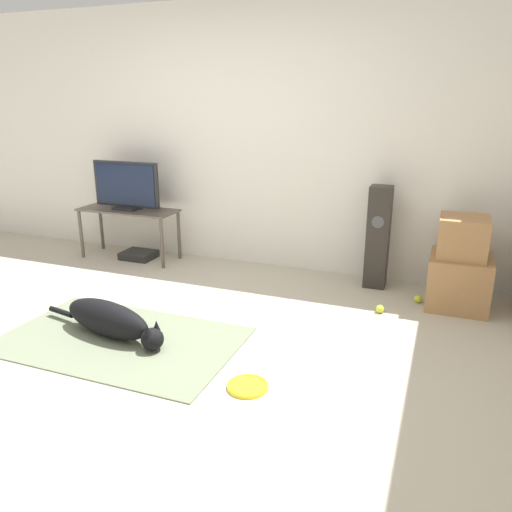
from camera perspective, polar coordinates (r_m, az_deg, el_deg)
The scene contains 13 objects.
ground_plane at distance 3.62m, azimuth -14.02°, elevation -10.32°, with size 12.00×12.00×0.00m, color #BCB29E.
wall_back at distance 5.07m, azimuth -1.20°, elevation 13.27°, with size 8.00×0.06×2.55m.
area_rug at distance 3.76m, azimuth -15.25°, elevation -9.21°, with size 1.70×1.04×0.01m.
dog at distance 3.77m, azimuth -16.31°, elevation -7.03°, with size 1.15×0.36×0.26m.
frisbee at distance 3.09m, azimuth -0.97°, elevation -14.64°, with size 0.25×0.25×0.03m.
cardboard_box_lower at distance 4.45m, azimuth 22.13°, elevation -2.69°, with size 0.48×0.51×0.43m.
cardboard_box_upper at distance 4.34m, azimuth 22.56°, elevation 2.02°, with size 0.37×0.39×0.33m.
floor_speaker at distance 4.62m, azimuth 13.77°, elevation 2.09°, with size 0.19×0.20×0.93m.
tv_stand at distance 5.47m, azimuth -14.38°, elevation 4.45°, with size 1.06×0.40×0.54m.
tv at distance 5.41m, azimuth -14.62°, elevation 7.73°, with size 0.76×0.20×0.50m.
tennis_ball_by_boxes at distance 4.46m, azimuth 18.03°, elevation -4.68°, with size 0.07×0.07×0.07m.
tennis_ball_near_speaker at distance 4.17m, azimuth 13.98°, elevation -5.89°, with size 0.07×0.07×0.07m.
game_console at distance 5.54m, azimuth -13.25°, elevation 0.13°, with size 0.34×0.29×0.08m.
Camera 1 is at (1.92, -2.57, 1.67)m, focal length 35.00 mm.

